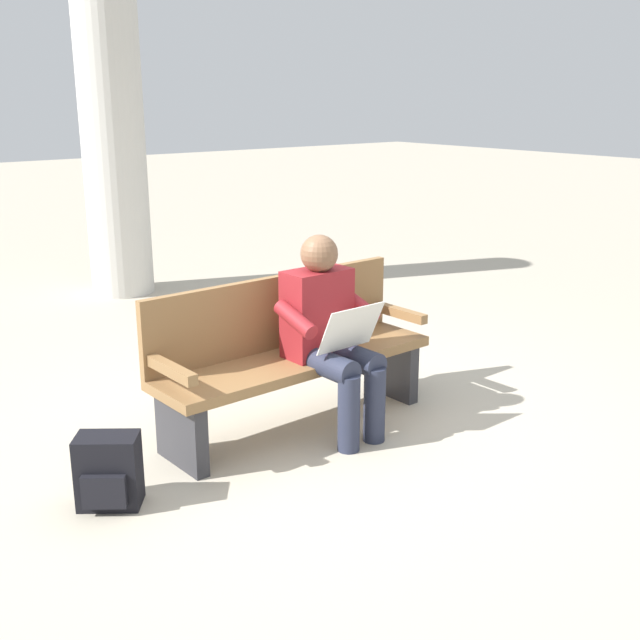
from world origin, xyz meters
TOP-DOWN VIEW (x-y plane):
  - ground_plane at (0.00, 0.00)m, footprint 40.00×40.00m
  - bench_near at (0.00, -0.07)m, footprint 1.81×0.53m
  - person_seated at (-0.12, 0.16)m, footprint 0.58×0.58m
  - backpack at (1.29, 0.19)m, footprint 0.35×0.33m
  - support_pillar at (-0.61, -3.77)m, footprint 0.61×0.61m

SIDE VIEW (x-z plane):
  - ground_plane at x=0.00m, z-range 0.00..0.00m
  - backpack at x=1.29m, z-range 0.00..0.36m
  - bench_near at x=0.00m, z-range 0.01..0.91m
  - person_seated at x=-0.12m, z-range 0.04..1.22m
  - support_pillar at x=-0.61m, z-range 0.00..3.75m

